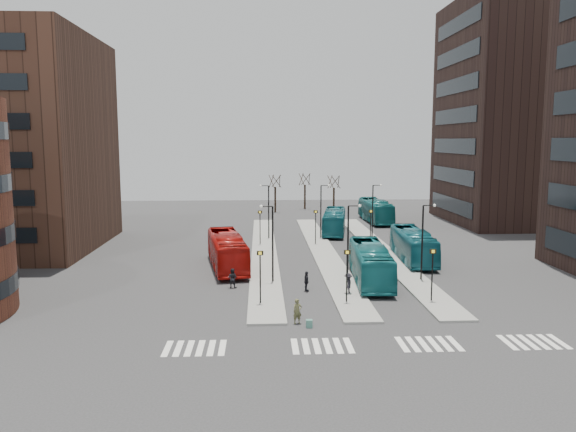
{
  "coord_description": "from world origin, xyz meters",
  "views": [
    {
      "loc": [
        -4.37,
        -25.68,
        11.33
      ],
      "look_at": [
        -2.05,
        20.77,
        5.0
      ],
      "focal_mm": 35.0,
      "sensor_mm": 36.0,
      "label": 1
    }
  ],
  "objects_px": {
    "commuter_c": "(348,284)",
    "suitcase": "(309,324)",
    "teal_bus_a": "(370,263)",
    "commuter_b": "(306,281)",
    "commuter_a": "(232,278)",
    "teal_bus_d": "(376,211)",
    "red_bus": "(227,251)",
    "teal_bus_c": "(413,245)",
    "traveller": "(297,311)",
    "teal_bus_b": "(334,221)"
  },
  "relations": [
    {
      "from": "commuter_c",
      "to": "suitcase",
      "type": "bearing_deg",
      "value": -13.0
    },
    {
      "from": "teal_bus_a",
      "to": "commuter_b",
      "type": "xyz_separation_m",
      "value": [
        -5.36,
        -2.63,
        -0.75
      ]
    },
    {
      "from": "commuter_b",
      "to": "commuter_a",
      "type": "bearing_deg",
      "value": 67.32
    },
    {
      "from": "teal_bus_d",
      "to": "commuter_b",
      "type": "bearing_deg",
      "value": -111.14
    },
    {
      "from": "red_bus",
      "to": "teal_bus_c",
      "type": "bearing_deg",
      "value": -2.12
    },
    {
      "from": "suitcase",
      "to": "commuter_a",
      "type": "distance_m",
      "value": 10.81
    },
    {
      "from": "suitcase",
      "to": "commuter_a",
      "type": "height_order",
      "value": "commuter_a"
    },
    {
      "from": "teal_bus_d",
      "to": "teal_bus_c",
      "type": "bearing_deg",
      "value": -95.37
    },
    {
      "from": "teal_bus_a",
      "to": "commuter_b",
      "type": "height_order",
      "value": "teal_bus_a"
    },
    {
      "from": "teal_bus_c",
      "to": "traveller",
      "type": "bearing_deg",
      "value": -121.29
    },
    {
      "from": "red_bus",
      "to": "teal_bus_d",
      "type": "relative_size",
      "value": 0.99
    },
    {
      "from": "teal_bus_a",
      "to": "commuter_a",
      "type": "height_order",
      "value": "teal_bus_a"
    },
    {
      "from": "red_bus",
      "to": "teal_bus_c",
      "type": "distance_m",
      "value": 17.43
    },
    {
      "from": "teal_bus_a",
      "to": "teal_bus_d",
      "type": "relative_size",
      "value": 0.97
    },
    {
      "from": "teal_bus_a",
      "to": "teal_bus_c",
      "type": "height_order",
      "value": "teal_bus_a"
    },
    {
      "from": "red_bus",
      "to": "commuter_a",
      "type": "height_order",
      "value": "red_bus"
    },
    {
      "from": "commuter_b",
      "to": "teal_bus_a",
      "type": "bearing_deg",
      "value": -73.92
    },
    {
      "from": "teal_bus_c",
      "to": "commuter_a",
      "type": "distance_m",
      "value": 18.79
    },
    {
      "from": "commuter_c",
      "to": "traveller",
      "type": "bearing_deg",
      "value": -20.13
    },
    {
      "from": "teal_bus_b",
      "to": "commuter_a",
      "type": "xyz_separation_m",
      "value": [
        -11.19,
        -24.92,
        -0.7
      ]
    },
    {
      "from": "teal_bus_a",
      "to": "commuter_a",
      "type": "xyz_separation_m",
      "value": [
        -10.99,
        -1.36,
        -0.75
      ]
    },
    {
      "from": "teal_bus_c",
      "to": "teal_bus_b",
      "type": "bearing_deg",
      "value": 111.48
    },
    {
      "from": "commuter_a",
      "to": "commuter_b",
      "type": "distance_m",
      "value": 5.77
    },
    {
      "from": "red_bus",
      "to": "commuter_a",
      "type": "relative_size",
      "value": 7.31
    },
    {
      "from": "red_bus",
      "to": "commuter_c",
      "type": "xyz_separation_m",
      "value": [
        9.38,
        -9.2,
        -0.74
      ]
    },
    {
      "from": "teal_bus_a",
      "to": "teal_bus_c",
      "type": "relative_size",
      "value": 1.01
    },
    {
      "from": "teal_bus_c",
      "to": "commuter_b",
      "type": "height_order",
      "value": "teal_bus_c"
    },
    {
      "from": "commuter_c",
      "to": "red_bus",
      "type": "bearing_deg",
      "value": -121.2
    },
    {
      "from": "teal_bus_a",
      "to": "teal_bus_b",
      "type": "height_order",
      "value": "teal_bus_a"
    },
    {
      "from": "teal_bus_a",
      "to": "traveller",
      "type": "bearing_deg",
      "value": -118.68
    },
    {
      "from": "suitcase",
      "to": "traveller",
      "type": "bearing_deg",
      "value": 131.85
    },
    {
      "from": "suitcase",
      "to": "traveller",
      "type": "relative_size",
      "value": 0.31
    },
    {
      "from": "teal_bus_d",
      "to": "traveller",
      "type": "distance_m",
      "value": 45.0
    },
    {
      "from": "commuter_a",
      "to": "commuter_c",
      "type": "relative_size",
      "value": 0.94
    },
    {
      "from": "teal_bus_b",
      "to": "commuter_c",
      "type": "distance_m",
      "value": 27.48
    },
    {
      "from": "red_bus",
      "to": "teal_bus_a",
      "type": "height_order",
      "value": "red_bus"
    },
    {
      "from": "teal_bus_b",
      "to": "teal_bus_c",
      "type": "height_order",
      "value": "teal_bus_c"
    },
    {
      "from": "teal_bus_a",
      "to": "teal_bus_d",
      "type": "distance_m",
      "value": 33.52
    },
    {
      "from": "red_bus",
      "to": "traveller",
      "type": "relative_size",
      "value": 7.07
    },
    {
      "from": "red_bus",
      "to": "traveller",
      "type": "distance_m",
      "value": 16.39
    },
    {
      "from": "teal_bus_b",
      "to": "suitcase",
      "type": "bearing_deg",
      "value": -90.46
    },
    {
      "from": "commuter_a",
      "to": "commuter_c",
      "type": "distance_m",
      "value": 8.94
    },
    {
      "from": "teal_bus_b",
      "to": "commuter_c",
      "type": "bearing_deg",
      "value": -85.86
    },
    {
      "from": "teal_bus_c",
      "to": "commuter_c",
      "type": "relative_size",
      "value": 6.56
    },
    {
      "from": "teal_bus_b",
      "to": "traveller",
      "type": "relative_size",
      "value": 6.64
    },
    {
      "from": "red_bus",
      "to": "traveller",
      "type": "xyz_separation_m",
      "value": [
        5.23,
        -15.51,
        -0.77
      ]
    },
    {
      "from": "teal_bus_b",
      "to": "teal_bus_a",
      "type": "bearing_deg",
      "value": -80.95
    },
    {
      "from": "traveller",
      "to": "commuter_b",
      "type": "xyz_separation_m",
      "value": [
        1.19,
        7.48,
        -0.02
      ]
    },
    {
      "from": "suitcase",
      "to": "commuter_a",
      "type": "relative_size",
      "value": 0.32
    },
    {
      "from": "red_bus",
      "to": "commuter_b",
      "type": "height_order",
      "value": "red_bus"
    }
  ]
}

